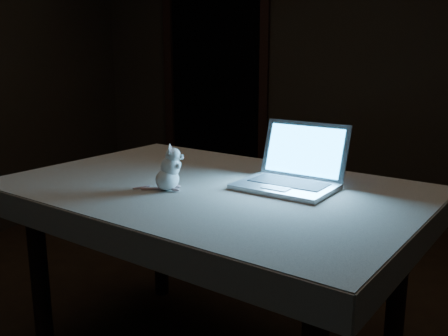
% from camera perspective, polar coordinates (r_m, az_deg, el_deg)
% --- Properties ---
extents(back_wall, '(4.50, 0.04, 2.60)m').
position_cam_1_polar(back_wall, '(4.49, 12.31, 11.71)').
color(back_wall, black).
rests_on(back_wall, ground).
extents(doorway, '(1.06, 0.36, 2.13)m').
position_cam_1_polar(doorway, '(4.83, -0.95, 9.28)').
color(doorway, black).
rests_on(doorway, back_wall).
extents(table, '(1.77, 1.36, 0.84)m').
position_cam_1_polar(table, '(2.21, -1.40, -12.75)').
color(table, black).
rests_on(table, floor).
extents(tablecloth, '(1.83, 1.35, 0.11)m').
position_cam_1_polar(tablecloth, '(2.07, -3.65, -3.52)').
color(tablecloth, beige).
rests_on(tablecloth, table).
extents(laptop, '(0.44, 0.40, 0.26)m').
position_cam_1_polar(laptop, '(1.98, 7.08, 1.19)').
color(laptop, '#ABABAF').
rests_on(laptop, tablecloth).
extents(plush_mouse, '(0.14, 0.14, 0.18)m').
position_cam_1_polar(plush_mouse, '(1.98, -6.53, 0.02)').
color(plush_mouse, white).
rests_on(plush_mouse, tablecloth).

